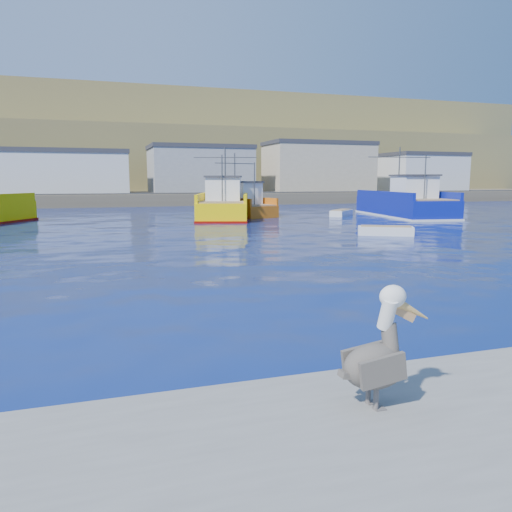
{
  "coord_description": "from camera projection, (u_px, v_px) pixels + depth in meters",
  "views": [
    {
      "loc": [
        -5.64,
        -9.87,
        3.51
      ],
      "look_at": [
        -1.08,
        4.3,
        1.23
      ],
      "focal_mm": 35.0,
      "sensor_mm": 36.0,
      "label": 1
    }
  ],
  "objects": [
    {
      "name": "skiff_far",
      "position": [
        342.0,
        213.0,
        48.84
      ],
      "size": [
        3.41,
        3.38,
        0.77
      ],
      "color": "silver",
      "rests_on": "ground"
    },
    {
      "name": "skiff_mid",
      "position": [
        385.0,
        232.0,
        31.86
      ],
      "size": [
        3.59,
        2.68,
        0.75
      ],
      "color": "silver",
      "rests_on": "ground"
    },
    {
      "name": "trawler_yellow_b",
      "position": [
        225.0,
        206.0,
        46.15
      ],
      "size": [
        7.9,
        13.25,
        6.67
      ],
      "color": "#FFD302",
      "rests_on": "ground"
    },
    {
      "name": "ground",
      "position": [
        357.0,
        333.0,
        11.53
      ],
      "size": [
        260.0,
        260.0,
        0.0
      ],
      "primitive_type": "plane",
      "color": "#06174E",
      "rests_on": "ground"
    },
    {
      "name": "pelican",
      "position": [
        379.0,
        356.0,
        6.61
      ],
      "size": [
        1.33,
        0.55,
        1.65
      ],
      "color": "#595451",
      "rests_on": "dock"
    },
    {
      "name": "trawler_blue",
      "position": [
        405.0,
        204.0,
        48.35
      ],
      "size": [
        6.77,
        14.09,
        6.8
      ],
      "color": "#0D1A8E",
      "rests_on": "ground"
    },
    {
      "name": "dock_bollards",
      "position": [
        490.0,
        351.0,
        8.41
      ],
      "size": [
        36.2,
        0.2,
        0.3
      ],
      "color": "#4C4C4C",
      "rests_on": "dock"
    },
    {
      "name": "boat_orange",
      "position": [
        241.0,
        205.0,
        48.73
      ],
      "size": [
        5.57,
        9.09,
        6.11
      ],
      "color": "#D16111",
      "rests_on": "ground"
    },
    {
      "name": "far_shore",
      "position": [
        119.0,
        155.0,
        112.92
      ],
      "size": [
        200.0,
        81.0,
        24.0
      ],
      "color": "brown",
      "rests_on": "ground"
    }
  ]
}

